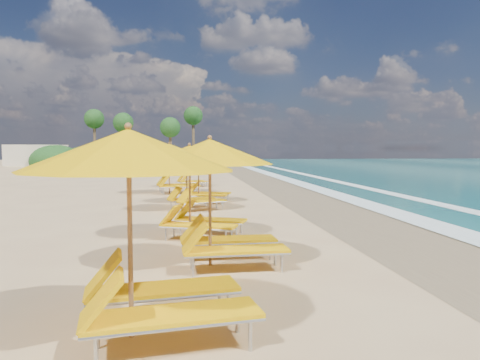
{
  "coord_description": "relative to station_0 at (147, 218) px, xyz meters",
  "views": [
    {
      "loc": [
        -1.87,
        -16.07,
        2.33
      ],
      "look_at": [
        0.0,
        0.0,
        1.2
      ],
      "focal_mm": 34.05,
      "sensor_mm": 36.0,
      "label": 1
    }
  ],
  "objects": [
    {
      "name": "surf_foam",
      "position": [
        9.07,
        10.44,
        -1.45
      ],
      "size": [
        4.0,
        160.0,
        0.01
      ],
      "color": "white",
      "rests_on": "ground"
    },
    {
      "name": "station_6",
      "position": [
        0.63,
        22.02,
        -0.3
      ],
      "size": [
        2.63,
        2.55,
        2.1
      ],
      "rotation": [
        0.0,
        0.0,
        0.27
      ],
      "color": "olive",
      "rests_on": "ground"
    },
    {
      "name": "station_1",
      "position": [
        1.14,
        3.32,
        -0.03
      ],
      "size": [
        2.86,
        2.66,
        2.59
      ],
      "rotation": [
        0.0,
        0.0,
        0.05
      ],
      "color": "olive",
      "rests_on": "ground"
    },
    {
      "name": "station_4",
      "position": [
        1.16,
        13.99,
        -0.17
      ],
      "size": [
        2.93,
        2.84,
        2.34
      ],
      "rotation": [
        0.0,
        0.0,
        -0.27
      ],
      "color": "olive",
      "rests_on": "ground"
    },
    {
      "name": "ground",
      "position": [
        2.37,
        10.44,
        -1.48
      ],
      "size": [
        160.0,
        160.0,
        0.0
      ],
      "primitive_type": "plane",
      "color": "tan",
      "rests_on": "ground"
    },
    {
      "name": "station_0",
      "position": [
        0.0,
        0.0,
        0.0
      ],
      "size": [
        3.13,
        2.97,
        2.64
      ],
      "rotation": [
        0.0,
        0.0,
        0.16
      ],
      "color": "olive",
      "rests_on": "ground"
    },
    {
      "name": "treeline",
      "position": [
        -7.57,
        55.95,
        -0.48
      ],
      "size": [
        25.8,
        8.8,
        9.74
      ],
      "color": "#163D14",
      "rests_on": "ground"
    },
    {
      "name": "station_5",
      "position": [
        -0.22,
        18.11,
        0.0
      ],
      "size": [
        3.17,
        3.03,
        2.64
      ],
      "rotation": [
        0.0,
        0.0,
        0.19
      ],
      "color": "olive",
      "rests_on": "ground"
    },
    {
      "name": "wet_sand",
      "position": [
        6.37,
        10.44,
        -1.47
      ],
      "size": [
        4.0,
        160.0,
        0.01
      ],
      "primitive_type": "cube",
      "color": "#8E7B54",
      "rests_on": "ground"
    },
    {
      "name": "station_2",
      "position": [
        0.74,
        6.32,
        -0.09
      ],
      "size": [
        3.2,
        3.16,
        2.47
      ],
      "rotation": [
        0.0,
        0.0,
        -0.38
      ],
      "color": "olive",
      "rests_on": "ground"
    },
    {
      "name": "beach_building",
      "position": [
        -19.63,
        58.44,
        -0.08
      ],
      "size": [
        7.0,
        5.0,
        2.8
      ],
      "primitive_type": "cube",
      "color": "beige",
      "rests_on": "ground"
    },
    {
      "name": "station_3",
      "position": [
        0.64,
        11.57,
        -0.16
      ],
      "size": [
        3.09,
        3.08,
        2.36
      ],
      "rotation": [
        0.0,
        0.0,
        0.44
      ],
      "color": "olive",
      "rests_on": "ground"
    }
  ]
}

